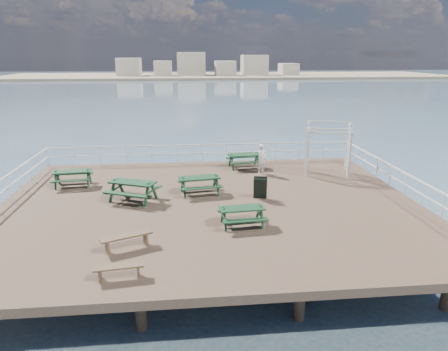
% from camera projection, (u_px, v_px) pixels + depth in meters
% --- Properties ---
extents(ground, '(18.00, 14.00, 0.30)m').
position_uv_depth(ground, '(210.00, 206.00, 17.35)').
color(ground, brown).
rests_on(ground, ground).
extents(sea_backdrop, '(300.00, 300.00, 9.20)m').
position_uv_depth(sea_backdrop, '(220.00, 73.00, 146.22)').
color(sea_backdrop, '#3F576A').
rests_on(sea_backdrop, ground).
extents(railing, '(17.77, 13.76, 1.10)m').
position_uv_depth(railing, '(205.00, 168.00, 19.48)').
color(railing, silver).
rests_on(railing, ground).
extents(picnic_table_a, '(1.90, 1.59, 0.87)m').
position_uv_depth(picnic_table_a, '(72.00, 175.00, 19.41)').
color(picnic_table_a, '#123319').
rests_on(picnic_table_a, ground).
extents(picnic_table_b, '(1.99, 1.67, 0.89)m').
position_uv_depth(picnic_table_b, '(244.00, 158.00, 22.52)').
color(picnic_table_b, '#123319').
rests_on(picnic_table_b, ground).
extents(picnic_table_c, '(2.04, 1.74, 0.90)m').
position_uv_depth(picnic_table_c, '(200.00, 181.00, 18.34)').
color(picnic_table_c, '#123319').
rests_on(picnic_table_c, ground).
extents(picnic_table_d, '(2.50, 2.30, 0.98)m').
position_uv_depth(picnic_table_d, '(133.00, 187.00, 17.45)').
color(picnic_table_d, '#123319').
rests_on(picnic_table_d, ground).
extents(picnic_table_e, '(1.78, 1.48, 0.81)m').
position_uv_depth(picnic_table_e, '(242.00, 212.00, 14.91)').
color(picnic_table_e, '#123319').
rests_on(picnic_table_e, ground).
extents(flat_bench_near, '(1.72, 1.04, 0.49)m').
position_uv_depth(flat_bench_near, '(126.00, 238.00, 13.17)').
color(flat_bench_near, brown).
rests_on(flat_bench_near, ground).
extents(flat_bench_far, '(1.45, 0.51, 0.41)m').
position_uv_depth(flat_bench_far, '(119.00, 269.00, 11.41)').
color(flat_bench_far, brown).
rests_on(flat_bench_far, ground).
extents(trellis_arbor, '(2.54, 1.76, 2.87)m').
position_uv_depth(trellis_arbor, '(328.00, 151.00, 21.07)').
color(trellis_arbor, silver).
rests_on(trellis_arbor, ground).
extents(sandwich_board, '(0.68, 0.56, 0.98)m').
position_uv_depth(sandwich_board, '(260.00, 188.00, 17.74)').
color(sandwich_board, black).
rests_on(sandwich_board, ground).
extents(person, '(0.70, 0.65, 1.60)m').
position_uv_depth(person, '(262.00, 159.00, 21.33)').
color(person, silver).
rests_on(person, ground).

